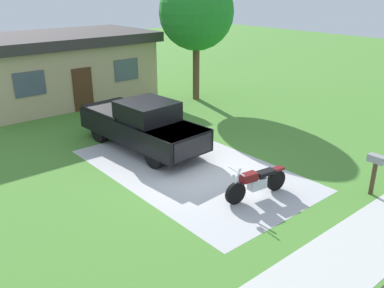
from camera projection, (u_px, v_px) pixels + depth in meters
The scene contains 8 objects.
ground_plane at pixel (191, 169), 13.86m from camera, with size 80.00×80.00×0.00m, color #4D8832.
driveway_pad at pixel (191, 169), 13.85m from camera, with size 4.83×8.22×0.01m, color #BABABA.
sidewalk_strip at pixel (354, 251), 9.59m from camera, with size 36.00×1.80×0.01m, color beige.
motorcycle at pixel (256, 182), 11.89m from camera, with size 2.21×0.70×1.09m.
pickup_truck at pixel (141, 124), 15.41m from camera, with size 2.37×5.74×1.90m.
mailbox at pixel (376, 164), 11.86m from camera, with size 0.26×0.48×1.26m.
shade_tree at pixel (196, 13), 20.72m from camera, with size 3.84×3.84×6.47m.
neighbor_house at pixel (60, 67), 21.52m from camera, with size 9.60×5.60×3.50m.
Camera 1 is at (-8.08, -9.64, 5.87)m, focal length 38.08 mm.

